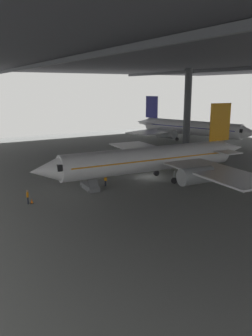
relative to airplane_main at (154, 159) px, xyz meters
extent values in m
plane|color=slate|center=(-2.13, 0.91, -3.41)|extent=(110.00, 110.00, 0.00)
cylinder|color=#4C4F54|center=(-21.60, 24.25, 5.53)|extent=(1.64, 1.64, 17.88)
cube|color=#38383D|center=(-2.13, 14.66, 15.07)|extent=(121.00, 99.00, 1.20)
cube|color=#4C4F54|center=(-2.13, -10.09, 14.07)|extent=(115.50, 0.50, 0.70)
cylinder|color=white|center=(-0.03, -0.62, 0.02)|extent=(5.09, 27.39, 3.65)
cone|color=white|center=(-0.84, -15.87, 0.02)|extent=(3.81, 4.57, 3.58)
cube|color=black|center=(-0.72, -13.56, 0.48)|extent=(3.24, 2.72, 0.80)
cone|color=white|center=(0.78, 14.62, 0.38)|extent=(3.41, 6.00, 3.11)
cube|color=orange|center=(0.65, 12.31, 4.84)|extent=(0.45, 3.99, 5.98)
cube|color=white|center=(3.15, 11.18, 0.57)|extent=(4.80, 3.23, 0.16)
cube|color=white|center=(-1.95, 11.45, 0.57)|extent=(4.80, 3.23, 0.16)
cube|color=white|center=(9.65, 3.28, -0.35)|extent=(15.61, 7.44, 0.24)
cylinder|color=#9EA3A8|center=(7.72, 1.39, -0.99)|extent=(2.51, 4.86, 2.27)
cube|color=white|center=(-9.25, 4.28, -0.35)|extent=(15.61, 7.44, 0.24)
cylinder|color=#9EA3A8|center=(-7.53, 2.20, -0.99)|extent=(2.51, 4.86, 2.27)
cube|color=orange|center=(-0.03, -0.62, 0.29)|extent=(5.06, 25.41, 0.16)
cylinder|color=#9EA3A8|center=(-0.52, -9.75, -2.16)|extent=(0.20, 0.20, 1.15)
cylinder|color=black|center=(-0.52, -9.75, -2.96)|extent=(0.35, 0.91, 0.90)
cylinder|color=#9EA3A8|center=(2.53, 1.90, -2.16)|extent=(0.20, 0.20, 1.15)
cylinder|color=black|center=(2.53, 1.90, -2.96)|extent=(0.35, 0.91, 0.90)
cylinder|color=#9EA3A8|center=(-2.32, 2.16, -2.16)|extent=(0.20, 0.20, 1.15)
cylinder|color=black|center=(-2.32, 2.16, -2.96)|extent=(0.35, 0.91, 0.90)
cube|color=slate|center=(-1.04, -9.89, -3.06)|extent=(3.85, 1.70, 0.70)
cube|color=slate|center=(-1.04, -9.89, -1.25)|extent=(3.57, 1.48, 3.00)
cube|color=slate|center=(-2.75, -9.79, 0.20)|extent=(1.17, 1.36, 0.12)
cylinder|color=black|center=(-2.78, -10.39, 0.70)|extent=(0.06, 0.06, 1.00)
cylinder|color=black|center=(-2.72, -9.20, 0.70)|extent=(0.06, 0.06, 1.00)
cylinder|color=black|center=(-2.62, -10.50, -3.26)|extent=(0.31, 0.14, 0.30)
cylinder|color=black|center=(-2.54, -9.10, -3.26)|extent=(0.31, 0.14, 0.30)
cylinder|color=black|center=(0.47, -10.67, -3.26)|extent=(0.31, 0.14, 0.30)
cylinder|color=black|center=(0.54, -9.27, -3.26)|extent=(0.31, 0.14, 0.30)
cylinder|color=#232838|center=(0.94, -18.91, -2.97)|extent=(0.14, 0.14, 0.88)
cylinder|color=#232838|center=(0.78, -18.84, -2.97)|extent=(0.14, 0.14, 0.88)
cube|color=orange|center=(0.86, -18.87, -2.22)|extent=(0.42, 0.34, 0.62)
cylinder|color=orange|center=(1.07, -18.96, -2.19)|extent=(0.09, 0.09, 0.59)
cylinder|color=orange|center=(0.65, -18.79, -2.19)|extent=(0.09, 0.09, 0.59)
sphere|color=tan|center=(0.86, -18.87, -1.78)|extent=(0.24, 0.24, 0.24)
cylinder|color=#232838|center=(-1.14, -7.37, -2.99)|extent=(0.14, 0.14, 0.83)
cylinder|color=#232838|center=(-1.31, -7.42, -2.99)|extent=(0.14, 0.14, 0.83)
cube|color=orange|center=(-1.23, -7.40, -2.28)|extent=(0.41, 0.31, 0.59)
cylinder|color=orange|center=(-1.01, -7.33, -2.26)|extent=(0.09, 0.09, 0.56)
cylinder|color=orange|center=(-1.45, -7.46, -2.26)|extent=(0.09, 0.09, 0.56)
sphere|color=#8C6647|center=(-1.23, -7.40, -1.87)|extent=(0.22, 0.22, 0.22)
cylinder|color=white|center=(-27.52, 30.83, 0.02)|extent=(27.01, 12.07, 3.66)
cone|color=white|center=(-13.03, 35.64, 0.02)|extent=(5.29, 4.78, 3.58)
cube|color=black|center=(-15.22, 34.92, 0.48)|extent=(3.41, 3.76, 0.80)
cone|color=white|center=(-42.01, 26.01, 0.39)|extent=(6.53, 4.79, 3.11)
cube|color=navy|center=(-39.81, 26.73, 4.84)|extent=(3.86, 1.49, 5.98)
cube|color=white|center=(-39.68, 29.48, 0.57)|extent=(4.31, 5.36, 0.16)
cube|color=white|center=(-38.06, 24.62, 0.57)|extent=(4.31, 5.36, 0.16)
cube|color=white|center=(-34.69, 38.42, -0.35)|extent=(11.13, 16.60, 0.24)
cylinder|color=#9EA3A8|center=(-32.23, 37.31, -0.99)|extent=(5.22, 3.65, 2.27)
cube|color=white|center=(-28.71, 20.45, -0.35)|extent=(11.13, 16.60, 0.24)
cylinder|color=#9EA3A8|center=(-27.41, 22.81, -0.99)|extent=(5.22, 3.65, 2.27)
cube|color=navy|center=(-27.52, 30.83, 0.29)|extent=(25.14, 11.51, 0.16)
cylinder|color=#9EA3A8|center=(-18.84, 33.71, -2.16)|extent=(0.20, 0.20, 1.15)
cylinder|color=black|center=(-18.84, 33.71, -2.96)|extent=(0.95, 0.57, 0.90)
cylinder|color=#9EA3A8|center=(-30.80, 32.29, -2.16)|extent=(0.20, 0.20, 1.15)
cylinder|color=black|center=(-30.80, 32.29, -2.96)|extent=(0.95, 0.57, 0.90)
cylinder|color=#9EA3A8|center=(-29.27, 27.68, -2.16)|extent=(0.20, 0.20, 1.15)
cylinder|color=black|center=(-29.27, 27.68, -2.96)|extent=(0.95, 0.57, 0.90)
cube|color=black|center=(0.81, -18.41, -3.39)|extent=(0.36, 0.36, 0.04)
cone|color=orange|center=(0.81, -18.41, -3.09)|extent=(0.30, 0.30, 0.56)
cube|color=yellow|center=(-6.47, 6.39, -2.86)|extent=(1.55, 2.37, 0.70)
cylinder|color=black|center=(-6.06, 5.51, -3.19)|extent=(0.25, 0.46, 0.44)
cylinder|color=black|center=(-7.14, 5.69, -3.19)|extent=(0.25, 0.46, 0.44)
cylinder|color=black|center=(-5.79, 7.09, -3.19)|extent=(0.25, 0.46, 0.44)
cylinder|color=black|center=(-6.88, 7.27, -3.19)|extent=(0.25, 0.46, 0.44)
camera|label=1|loc=(40.37, -28.18, 10.32)|focal=36.41mm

